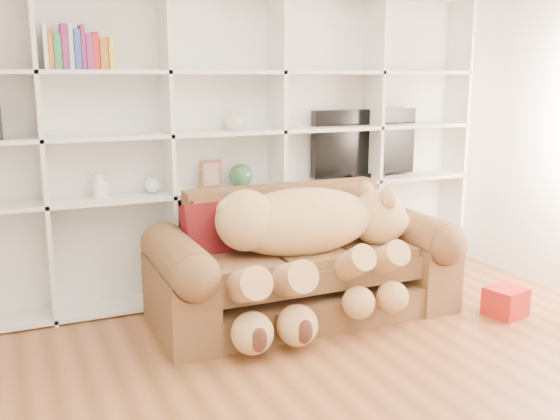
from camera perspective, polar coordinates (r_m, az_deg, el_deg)
name	(u,v)px	position (r m, az deg, el deg)	size (l,w,h in m)	color
wall_back	(216,124)	(5.00, -5.87, 7.83)	(5.00, 0.02, 2.70)	white
bookshelf	(192,132)	(4.81, -8.08, 7.07)	(4.43, 0.35, 2.40)	white
sofa	(302,268)	(4.58, 1.99, -5.37)	(2.17, 0.94, 0.91)	brown
teddy_bear	(309,237)	(4.33, 2.65, -2.44)	(1.61, 0.89, 0.94)	#E3BF71
throw_pillow	(211,230)	(4.40, -6.35, -1.87)	(0.39, 0.13, 0.39)	#570F17
gift_box	(506,302)	(4.90, 19.93, -7.88)	(0.26, 0.24, 0.21)	#AE1E17
tv	(364,144)	(5.43, 7.70, 6.01)	(0.98, 0.18, 0.58)	black
picture_frame	(211,174)	(4.83, -6.35, 3.28)	(0.17, 0.03, 0.22)	brown
green_vase	(241,176)	(4.91, -3.61, 3.17)	(0.18, 0.18, 0.18)	#2C5632
figurine_tall	(99,186)	(4.66, -16.24, 2.14)	(0.09, 0.09, 0.17)	silver
figurine_short	(103,189)	(4.66, -15.84, 1.89)	(0.07, 0.07, 0.13)	silver
snow_globe	(152,185)	(4.72, -11.60, 2.22)	(0.12, 0.12, 0.12)	silver
shelf_vase	(234,119)	(4.84, -4.26, 8.27)	(0.16, 0.16, 0.16)	beige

